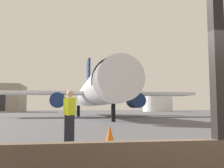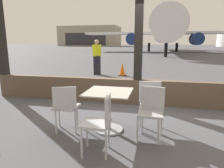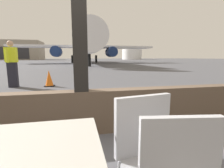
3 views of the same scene
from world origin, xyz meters
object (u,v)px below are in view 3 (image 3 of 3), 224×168
traffic_cone (49,79)px  distant_hangar (13,50)px  ground_crew_worker (12,64)px  fuel_storage_tank (132,54)px  cafe_chair_aisle_left (151,154)px  airplane (84,45)px

traffic_cone → distant_hangar: 83.98m
ground_crew_worker → fuel_storage_tank: bearing=68.2°
traffic_cone → cafe_chair_aisle_left: bearing=-75.5°
ground_crew_worker → traffic_cone: size_ratio=2.76×
ground_crew_worker → fuel_storage_tank: 81.75m
cafe_chair_aisle_left → ground_crew_worker: size_ratio=0.51×
airplane → traffic_cone: size_ratio=51.55×
traffic_cone → airplane: bearing=84.3°
ground_crew_worker → traffic_cone: 1.44m
airplane → distant_hangar: (-30.65, 52.91, 0.84)m
cafe_chair_aisle_left → traffic_cone: size_ratio=1.41×
distant_hangar → airplane: bearing=-59.9°
fuel_storage_tank → ground_crew_worker: bearing=-111.8°
ground_crew_worker → distant_hangar: 83.45m
cafe_chair_aisle_left → distant_hangar: distant_hangar is taller
cafe_chair_aisle_left → airplane: 32.23m
distant_hangar → ground_crew_worker: bearing=-71.3°
ground_crew_worker → cafe_chair_aisle_left: bearing=-64.7°
cafe_chair_aisle_left → airplane: bearing=88.1°
cafe_chair_aisle_left → airplane: airplane is taller
cafe_chair_aisle_left → ground_crew_worker: ground_crew_worker is taller
fuel_storage_tank → cafe_chair_aisle_left: bearing=-108.6°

